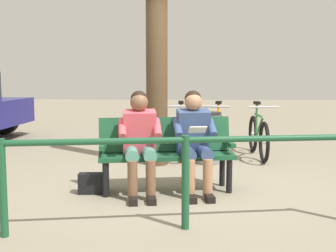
{
  "coord_description": "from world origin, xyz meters",
  "views": [
    {
      "loc": [
        0.0,
        5.19,
        1.38
      ],
      "look_at": [
        0.19,
        -0.23,
        0.75
      ],
      "focal_mm": 46.81,
      "sensor_mm": 36.0,
      "label": 1
    }
  ],
  "objects": [
    {
      "name": "bicycle_orange",
      "position": [
        -1.27,
        -2.19,
        0.36
      ],
      "size": [
        0.48,
        1.68,
        0.94
      ],
      "rotation": [
        0.0,
        0.0,
        1.58
      ],
      "color": "black",
      "rests_on": "ground"
    },
    {
      "name": "ground_plane",
      "position": [
        0.0,
        0.0,
        0.0
      ],
      "size": [
        40.0,
        40.0,
        0.0
      ],
      "primitive_type": "plane",
      "color": "gray"
    },
    {
      "name": "bench",
      "position": [
        0.2,
        -0.01,
        0.51
      ],
      "size": [
        1.65,
        0.72,
        0.87
      ],
      "rotation": [
        0.0,
        0.0,
        0.16
      ],
      "color": "#194C2D",
      "rests_on": "ground"
    },
    {
      "name": "handbag",
      "position": [
        1.07,
        0.21,
        0.12
      ],
      "size": [
        0.31,
        0.16,
        0.24
      ],
      "primitive_type": "cube",
      "rotation": [
        0.0,
        0.0,
        0.06
      ],
      "color": "black",
      "rests_on": "ground"
    },
    {
      "name": "tree_trunk",
      "position": [
        0.4,
        -1.52,
        1.87
      ],
      "size": [
        0.33,
        0.33,
        3.74
      ],
      "primitive_type": "cylinder",
      "color": "#4C3823",
      "rests_on": "ground"
    },
    {
      "name": "person_companion",
      "position": [
        0.5,
        0.2,
        0.66
      ],
      "size": [
        0.53,
        0.81,
        1.2
      ],
      "rotation": [
        0.0,
        0.0,
        0.16
      ],
      "color": "#D84C59",
      "rests_on": "ground"
    },
    {
      "name": "person_reading",
      "position": [
        -0.13,
        0.1,
        0.66
      ],
      "size": [
        0.53,
        0.81,
        1.2
      ],
      "rotation": [
        0.0,
        0.0,
        0.16
      ],
      "color": "#334772",
      "rests_on": "ground"
    },
    {
      "name": "bicycle_blue",
      "position": [
        -0.59,
        -2.26,
        0.36
      ],
      "size": [
        0.5,
        1.66,
        0.94
      ],
      "rotation": [
        0.0,
        0.0,
        1.38
      ],
      "color": "black",
      "rests_on": "ground"
    },
    {
      "name": "litter_bin",
      "position": [
        -0.4,
        -1.6,
        0.41
      ],
      "size": [
        0.39,
        0.39,
        0.81
      ],
      "color": "slate",
      "rests_on": "ground"
    },
    {
      "name": "bicycle_red",
      "position": [
        0.03,
        -2.28,
        0.36
      ],
      "size": [
        0.48,
        1.68,
        0.94
      ],
      "rotation": [
        0.0,
        0.0,
        1.6
      ],
      "color": "black",
      "rests_on": "ground"
    },
    {
      "name": "railing_fence",
      "position": [
        -0.02,
        1.37,
        0.59
      ],
      "size": [
        3.17,
        0.57,
        0.85
      ],
      "rotation": [
        0.0,
        0.0,
        0.16
      ],
      "color": "#194C2D",
      "rests_on": "ground"
    }
  ]
}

